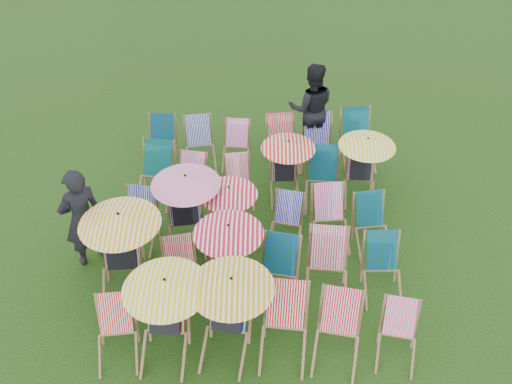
{
  "coord_description": "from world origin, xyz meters",
  "views": [
    {
      "loc": [
        0.06,
        -7.05,
        7.06
      ],
      "look_at": [
        -0.01,
        0.3,
        0.9
      ],
      "focal_mm": 40.0,
      "sensor_mm": 36.0,
      "label": 1
    }
  ],
  "objects_px": {
    "deckchair_5": "(398,337)",
    "deckchair_29": "(358,141)",
    "person_rear": "(311,108)",
    "person_left": "(82,218)",
    "deckchair_0": "(116,334)"
  },
  "relations": [
    {
      "from": "deckchair_0",
      "to": "person_left",
      "type": "xyz_separation_m",
      "value": [
        -0.83,
        1.85,
        0.5
      ]
    },
    {
      "from": "deckchair_0",
      "to": "deckchair_29",
      "type": "height_order",
      "value": "deckchair_29"
    },
    {
      "from": "deckchair_29",
      "to": "person_rear",
      "type": "xyz_separation_m",
      "value": [
        -0.94,
        0.48,
        0.46
      ]
    },
    {
      "from": "person_left",
      "to": "person_rear",
      "type": "height_order",
      "value": "person_rear"
    },
    {
      "from": "deckchair_0",
      "to": "deckchair_29",
      "type": "xyz_separation_m",
      "value": [
        3.96,
        4.65,
        0.07
      ]
    },
    {
      "from": "deckchair_5",
      "to": "deckchair_29",
      "type": "relative_size",
      "value": 0.83
    },
    {
      "from": "deckchair_29",
      "to": "person_left",
      "type": "height_order",
      "value": "person_left"
    },
    {
      "from": "deckchair_5",
      "to": "person_left",
      "type": "distance_m",
      "value": 5.14
    },
    {
      "from": "deckchair_0",
      "to": "person_rear",
      "type": "distance_m",
      "value": 5.98
    },
    {
      "from": "deckchair_29",
      "to": "person_left",
      "type": "xyz_separation_m",
      "value": [
        -4.79,
        -2.81,
        0.43
      ]
    },
    {
      "from": "deckchair_0",
      "to": "deckchair_5",
      "type": "xyz_separation_m",
      "value": [
        3.94,
        0.02,
        -0.02
      ]
    },
    {
      "from": "deckchair_5",
      "to": "person_rear",
      "type": "bearing_deg",
      "value": 111.47
    },
    {
      "from": "deckchair_5",
      "to": "deckchair_29",
      "type": "height_order",
      "value": "deckchair_29"
    },
    {
      "from": "deckchair_0",
      "to": "person_rear",
      "type": "height_order",
      "value": "person_rear"
    },
    {
      "from": "deckchair_5",
      "to": "person_rear",
      "type": "height_order",
      "value": "person_rear"
    }
  ]
}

